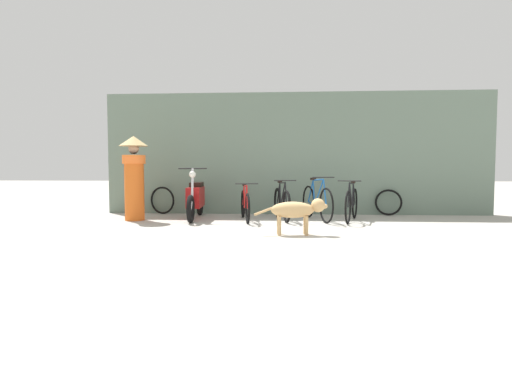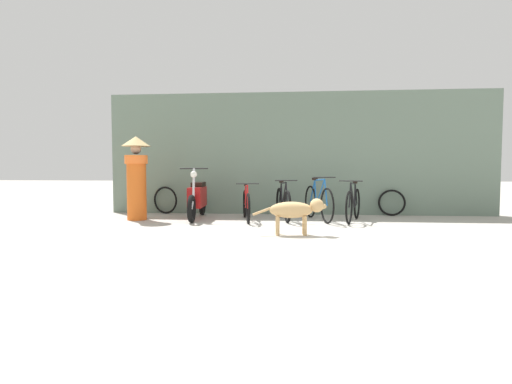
{
  "view_description": "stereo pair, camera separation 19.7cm",
  "coord_description": "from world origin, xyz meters",
  "views": [
    {
      "loc": [
        -0.35,
        -6.1,
        1.07
      ],
      "look_at": [
        -0.81,
        1.26,
        0.65
      ],
      "focal_mm": 28.0,
      "sensor_mm": 36.0,
      "label": 1
    },
    {
      "loc": [
        -0.15,
        -6.09,
        1.07
      ],
      "look_at": [
        -0.81,
        1.26,
        0.65
      ],
      "focal_mm": 28.0,
      "sensor_mm": 36.0,
      "label": 2
    }
  ],
  "objects": [
    {
      "name": "ground_plane",
      "position": [
        0.0,
        0.0,
        0.0
      ],
      "size": [
        60.0,
        60.0,
        0.0
      ],
      "primitive_type": "plane",
      "color": "#ADA89E"
    },
    {
      "name": "bicycle_2",
      "position": [
        0.4,
        2.31,
        0.38
      ],
      "size": [
        0.58,
        1.68,
        0.92
      ],
      "rotation": [
        0.0,
        0.0,
        -1.29
      ],
      "color": "black",
      "rests_on": "ground"
    },
    {
      "name": "bicycle_3",
      "position": [
        1.11,
        2.22,
        0.35
      ],
      "size": [
        0.59,
        1.55,
        0.85
      ],
      "rotation": [
        0.0,
        0.0,
        -1.88
      ],
      "color": "black",
      "rests_on": "ground"
    },
    {
      "name": "person_in_robes",
      "position": [
        -3.42,
        2.07,
        0.98
      ],
      "size": [
        0.83,
        0.83,
        1.76
      ],
      "rotation": [
        0.0,
        0.0,
        3.77
      ],
      "color": "orange",
      "rests_on": "ground"
    },
    {
      "name": "stray_dog",
      "position": [
        -0.09,
        0.39,
        0.41
      ],
      "size": [
        1.21,
        0.32,
        0.6
      ],
      "rotation": [
        0.0,
        0.0,
        0.08
      ],
      "color": "tan",
      "rests_on": "ground"
    },
    {
      "name": "shop_wall_back",
      "position": [
        0.0,
        3.49,
        1.44
      ],
      "size": [
        9.12,
        0.2,
        2.88
      ],
      "color": "slate",
      "rests_on": "ground"
    },
    {
      "name": "spare_tire_left",
      "position": [
        2.13,
        3.25,
        0.3
      ],
      "size": [
        0.6,
        0.22,
        0.61
      ],
      "rotation": [
        0.0,
        0.0,
        -0.29
      ],
      "color": "black",
      "rests_on": "ground"
    },
    {
      "name": "motorcycle",
      "position": [
        -2.19,
        2.35,
        0.44
      ],
      "size": [
        0.58,
        1.94,
        1.1
      ],
      "rotation": [
        0.0,
        0.0,
        -1.5
      ],
      "color": "black",
      "rests_on": "ground"
    },
    {
      "name": "bicycle_0",
      "position": [
        -1.1,
        2.17,
        0.33
      ],
      "size": [
        0.47,
        1.64,
        0.79
      ],
      "rotation": [
        0.0,
        0.0,
        -1.39
      ],
      "color": "black",
      "rests_on": "ground"
    },
    {
      "name": "bicycle_1",
      "position": [
        -0.34,
        2.34,
        0.35
      ],
      "size": [
        0.48,
        1.63,
        0.86
      ],
      "rotation": [
        0.0,
        0.0,
        -1.38
      ],
      "color": "black",
      "rests_on": "ground"
    },
    {
      "name": "spare_tire_right",
      "position": [
        -3.19,
        3.25,
        0.33
      ],
      "size": [
        0.64,
        0.23,
        0.66
      ],
      "rotation": [
        0.0,
        0.0,
        -0.29
      ],
      "color": "black",
      "rests_on": "ground"
    }
  ]
}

